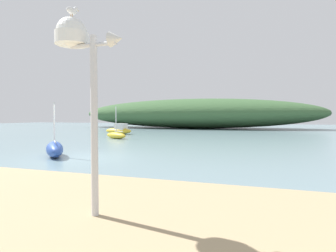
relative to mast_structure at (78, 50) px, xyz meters
name	(u,v)px	position (x,y,z in m)	size (l,w,h in m)	color
ground_plane	(80,158)	(-4.58, 6.24, -3.01)	(120.00, 120.00, 0.00)	gray
distant_hill	(194,114)	(-6.27, 38.61, -0.62)	(39.65, 11.70, 4.79)	#3D6038
mast_structure	(78,50)	(0.00, 0.00, 0.00)	(1.25, 0.56, 3.38)	silver
seagull_on_radar	(72,10)	(-0.12, 0.01, 0.68)	(0.13, 0.29, 0.21)	orange
sailboat_inner_mooring	(116,135)	(-8.29, 16.21, -2.72)	(2.70, 1.91, 2.75)	gold
sailboat_centre_water	(55,149)	(-5.96, 6.19, -2.64)	(2.26, 2.33, 2.56)	#2D4C9E
motorboat_east_reach	(119,130)	(-10.86, 21.47, -2.57)	(3.37, 1.68, 1.15)	gold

